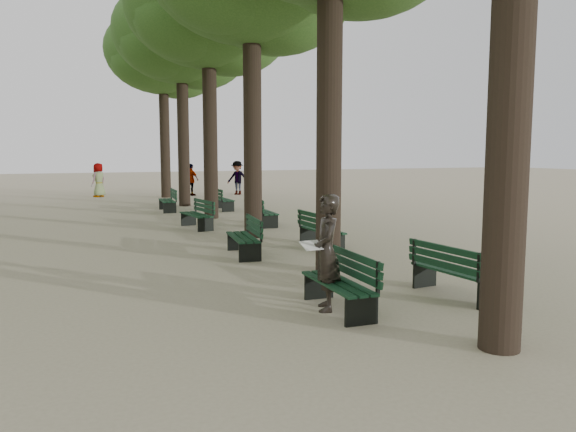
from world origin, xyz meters
name	(u,v)px	position (x,y,z in m)	size (l,w,h in m)	color
ground	(325,318)	(0.00, 0.00, 0.00)	(120.00, 120.00, 0.00)	tan
tree_central_3	(208,6)	(1.50, 13.00, 7.65)	(6.00, 6.00, 9.95)	#33261C
tree_central_4	(181,33)	(1.50, 18.00, 7.65)	(6.00, 6.00, 9.95)	#33261C
tree_central_5	(163,52)	(1.50, 23.00, 7.65)	(6.00, 6.00, 9.95)	#33261C
bench_left_0	(338,294)	(0.37, 0.28, 0.27)	(0.62, 1.82, 0.92)	black
bench_left_1	(243,244)	(0.37, 5.31, 0.27)	(0.76, 1.85, 0.92)	black
bench_left_2	(197,220)	(0.37, 10.42, 0.27)	(0.81, 1.86, 0.92)	black
bench_left_3	(167,205)	(0.37, 15.95, 0.27)	(0.66, 1.83, 0.92)	black
bench_right_0	(455,281)	(2.63, 0.31, 0.27)	(0.73, 1.85, 0.92)	black
bench_right_1	(322,237)	(2.63, 5.73, 0.27)	(0.61, 1.81, 0.92)	black
bench_right_2	(264,217)	(2.63, 10.32, 0.27)	(0.67, 1.83, 0.92)	black
bench_right_3	(223,204)	(2.63, 15.59, 0.27)	(0.61, 1.81, 0.92)	black
man_with_map	(326,253)	(0.22, 0.41, 0.92)	(0.73, 0.81, 1.84)	black
pedestrian_d	(99,180)	(-1.84, 24.66, 0.92)	(0.90, 0.37, 1.84)	#262628
pedestrian_b	(237,178)	(5.62, 23.42, 0.96)	(1.24, 0.38, 1.92)	#262628
pedestrian_c	(191,180)	(2.99, 23.59, 0.89)	(1.04, 0.36, 1.78)	#262628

